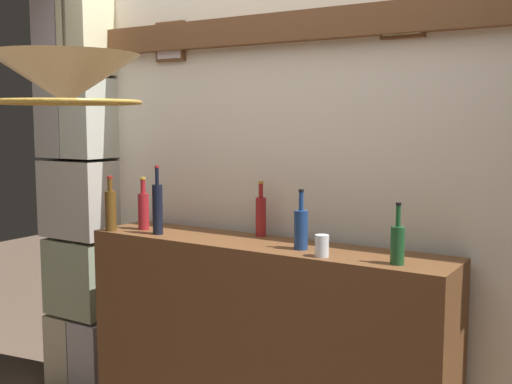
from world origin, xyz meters
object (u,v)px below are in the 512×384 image
liquor_bottle_rum (261,215)px  liquor_bottle_mezcal (158,208)px  liquor_bottle_vermouth (398,243)px  liquor_bottle_port (301,228)px  liquor_bottle_amaro (143,209)px  glass_tumbler_rocks (322,246)px  liquor_bottle_scotch (111,209)px  pendant_lamp (66,81)px

liquor_bottle_rum → liquor_bottle_mezcal: (-0.48, -0.24, 0.03)m
liquor_bottle_vermouth → liquor_bottle_mezcal: (-1.28, -0.00, 0.05)m
liquor_bottle_port → liquor_bottle_mezcal: 0.81m
liquor_bottle_port → liquor_bottle_rum: 0.37m
liquor_bottle_amaro → glass_tumbler_rocks: liquor_bottle_amaro is taller
liquor_bottle_port → liquor_bottle_rum: (-0.33, 0.18, 0.01)m
liquor_bottle_scotch → liquor_bottle_mezcal: bearing=11.3°
liquor_bottle_port → liquor_bottle_amaro: size_ratio=0.98×
liquor_bottle_amaro → glass_tumbler_rocks: 1.11m
glass_tumbler_rocks → pendant_lamp: size_ratio=0.17×
liquor_bottle_scotch → pendant_lamp: bearing=-53.9°
liquor_bottle_amaro → liquor_bottle_scotch: (-0.12, -0.12, 0.01)m
liquor_bottle_vermouth → liquor_bottle_scotch: (-1.55, -0.06, 0.03)m
liquor_bottle_amaro → liquor_bottle_mezcal: 0.17m
liquor_bottle_amaro → pendant_lamp: 1.15m
liquor_bottle_port → liquor_bottle_vermouth: (0.47, -0.05, -0.01)m
liquor_bottle_rum → liquor_bottle_scotch: 0.81m
liquor_bottle_vermouth → liquor_bottle_scotch: size_ratio=0.87×
liquor_bottle_vermouth → pendant_lamp: bearing=-141.1°
liquor_bottle_port → pendant_lamp: 1.20m
liquor_bottle_amaro → liquor_bottle_mezcal: bearing=-22.3°
liquor_bottle_port → liquor_bottle_vermouth: bearing=-6.5°
liquor_bottle_rum → glass_tumbler_rocks: bearing=-29.6°
liquor_bottle_rum → pendant_lamp: bearing=-101.1°
pendant_lamp → liquor_bottle_vermouth: bearing=38.9°
liquor_bottle_mezcal → liquor_bottle_scotch: size_ratio=1.22×
liquor_bottle_mezcal → liquor_bottle_scotch: liquor_bottle_mezcal is taller
liquor_bottle_vermouth → liquor_bottle_mezcal: 1.28m
liquor_bottle_rum → liquor_bottle_mezcal: liquor_bottle_mezcal is taller
liquor_bottle_port → liquor_bottle_mezcal: bearing=-175.9°
liquor_bottle_rum → liquor_bottle_amaro: liquor_bottle_amaro is taller
liquor_bottle_mezcal → liquor_bottle_amaro: bearing=157.7°
liquor_bottle_rum → liquor_bottle_vermouth: bearing=-16.3°
pendant_lamp → glass_tumbler_rocks: bearing=48.7°
liquor_bottle_amaro → glass_tumbler_rocks: size_ratio=2.95×
liquor_bottle_rum → liquor_bottle_scotch: size_ratio=0.96×
liquor_bottle_rum → liquor_bottle_amaro: 0.65m
liquor_bottle_vermouth → liquor_bottle_amaro: size_ratio=0.90×
liquor_bottle_vermouth → pendant_lamp: pendant_lamp is taller
glass_tumbler_rocks → pendant_lamp: bearing=-131.3°
liquor_bottle_scotch → glass_tumbler_rocks: 1.23m
liquor_bottle_port → liquor_bottle_amaro: 0.96m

